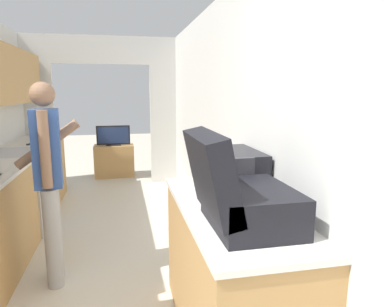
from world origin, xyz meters
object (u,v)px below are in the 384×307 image
(tv_cabinet, at_px, (114,161))
(television, at_px, (113,136))
(knife, at_px, (31,144))
(person, at_px, (49,179))
(range_oven, at_px, (19,191))
(suitcase, at_px, (237,195))
(microwave, at_px, (230,171))

(tv_cabinet, distance_m, television, 0.49)
(knife, bearing_deg, person, -38.80)
(person, relative_size, television, 2.76)
(range_oven, relative_size, suitcase, 1.90)
(suitcase, xyz_separation_m, microwave, (0.17, 0.63, -0.03))
(television, bearing_deg, tv_cabinet, 90.00)
(person, height_order, suitcase, person)
(microwave, bearing_deg, knife, 126.87)
(person, xyz_separation_m, tv_cabinet, (0.45, 3.67, -0.61))
(person, distance_m, knife, 1.96)
(range_oven, distance_m, tv_cabinet, 2.61)
(person, height_order, knife, person)
(television, distance_m, knife, 2.03)
(person, relative_size, suitcase, 3.02)
(range_oven, distance_m, suitcase, 3.20)
(range_oven, bearing_deg, person, -64.70)
(person, height_order, microwave, person)
(suitcase, relative_size, tv_cabinet, 0.77)
(knife, bearing_deg, range_oven, -59.54)
(range_oven, height_order, television, range_oven)
(range_oven, bearing_deg, television, 65.72)
(suitcase, bearing_deg, person, 132.19)
(range_oven, xyz_separation_m, tv_cabinet, (1.06, 2.38, -0.17))
(person, distance_m, tv_cabinet, 3.75)
(suitcase, relative_size, television, 0.91)
(range_oven, xyz_separation_m, microwave, (1.95, -1.95, 0.60))
(range_oven, relative_size, knife, 3.71)
(tv_cabinet, xyz_separation_m, television, (0.00, -0.04, 0.48))
(tv_cabinet, bearing_deg, microwave, -78.39)
(range_oven, height_order, person, person)
(microwave, relative_size, tv_cabinet, 0.72)
(range_oven, relative_size, microwave, 2.03)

